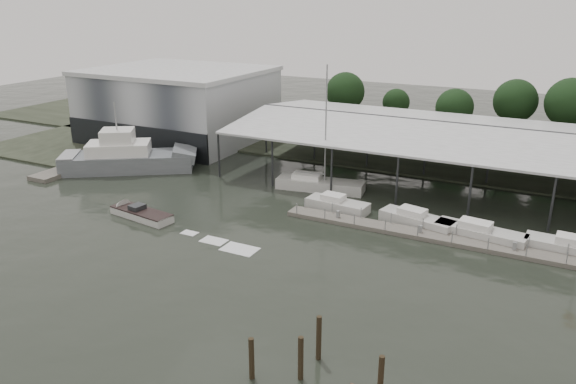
% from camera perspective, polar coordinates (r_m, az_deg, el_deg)
% --- Properties ---
extents(ground, '(200.00, 200.00, 0.00)m').
position_cam_1_polar(ground, '(48.94, -5.98, -5.68)').
color(ground, black).
rests_on(ground, ground).
extents(land_strip_far, '(140.00, 30.00, 0.30)m').
position_cam_1_polar(land_strip_far, '(85.19, 9.56, 5.14)').
color(land_strip_far, '#3B4332').
rests_on(land_strip_far, ground).
extents(land_strip_west, '(20.00, 40.00, 0.30)m').
position_cam_1_polar(land_strip_west, '(95.27, -16.55, 6.10)').
color(land_strip_west, '#3B4332').
rests_on(land_strip_west, ground).
extents(storage_warehouse, '(24.50, 20.50, 10.50)m').
position_cam_1_polar(storage_warehouse, '(86.47, -11.02, 8.78)').
color(storage_warehouse, '#ACB1B7').
rests_on(storage_warehouse, ground).
extents(covered_boat_shed, '(58.24, 24.00, 6.96)m').
position_cam_1_polar(covered_boat_shed, '(66.96, 20.04, 5.68)').
color(covered_boat_shed, silver).
rests_on(covered_boat_shed, ground).
extents(trawler_dock, '(3.00, 18.00, 0.50)m').
position_cam_1_polar(trawler_dock, '(77.41, -19.17, 3.00)').
color(trawler_dock, '#68645B').
rests_on(trawler_dock, ground).
extents(floating_dock, '(28.00, 2.00, 1.40)m').
position_cam_1_polar(floating_dock, '(52.07, 14.31, -4.37)').
color(floating_dock, '#68645B').
rests_on(floating_dock, ground).
extents(grey_trawler, '(16.35, 13.21, 8.84)m').
position_cam_1_polar(grey_trawler, '(72.46, -15.89, 3.36)').
color(grey_trawler, slate).
rests_on(grey_trawler, ground).
extents(white_sailboat, '(10.06, 4.09, 14.06)m').
position_cam_1_polar(white_sailboat, '(62.84, 3.15, 0.80)').
color(white_sailboat, silver).
rests_on(white_sailboat, ground).
extents(speedboat_underway, '(18.63, 4.61, 2.00)m').
position_cam_1_polar(speedboat_underway, '(57.21, -15.07, -2.05)').
color(speedboat_underway, silver).
rests_on(speedboat_underway, ground).
extents(moored_cruiser_0, '(6.52, 2.71, 1.70)m').
position_cam_1_polar(moored_cruiser_0, '(57.00, 5.00, -1.28)').
color(moored_cruiser_0, silver).
rests_on(moored_cruiser_0, ground).
extents(moored_cruiser_1, '(7.37, 3.65, 1.70)m').
position_cam_1_polar(moored_cruiser_1, '(54.43, 12.90, -2.73)').
color(moored_cruiser_1, silver).
rests_on(moored_cruiser_1, ground).
extents(moored_cruiser_2, '(8.11, 3.19, 1.70)m').
position_cam_1_polar(moored_cruiser_2, '(53.00, 18.88, -3.93)').
color(moored_cruiser_2, silver).
rests_on(moored_cruiser_2, ground).
extents(mooring_pilings, '(7.31, 8.30, 3.51)m').
position_cam_1_polar(mooring_pilings, '(31.86, 0.65, -18.52)').
color(mooring_pilings, '#34291A').
rests_on(mooring_pilings, ground).
extents(horizon_tree_line, '(67.83, 10.66, 10.17)m').
position_cam_1_polar(horizon_tree_line, '(86.20, 26.59, 7.53)').
color(horizon_tree_line, black).
rests_on(horizon_tree_line, ground).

